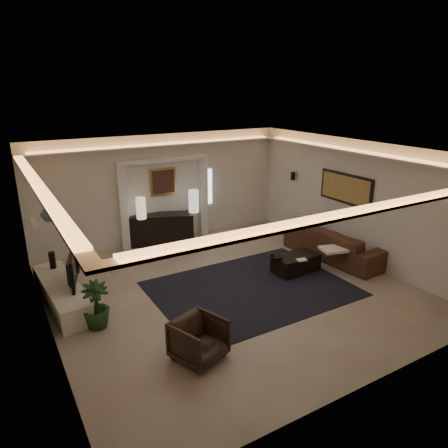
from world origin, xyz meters
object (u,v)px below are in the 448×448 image
sofa (335,243)px  armchair (199,340)px  coffee_table (296,263)px  console (161,230)px

sofa → armchair: sofa is taller
coffee_table → console: bearing=119.1°
console → coffee_table: (2.00, -3.24, -0.20)m
armchair → coffee_table: bearing=7.1°
console → armchair: (-1.40, -4.99, -0.06)m
sofa → coffee_table: sofa is taller
console → sofa: (3.38, -3.08, -0.02)m
coffee_table → armchair: bearing=-155.3°
console → sofa: bearing=-20.0°
sofa → coffee_table: 1.40m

